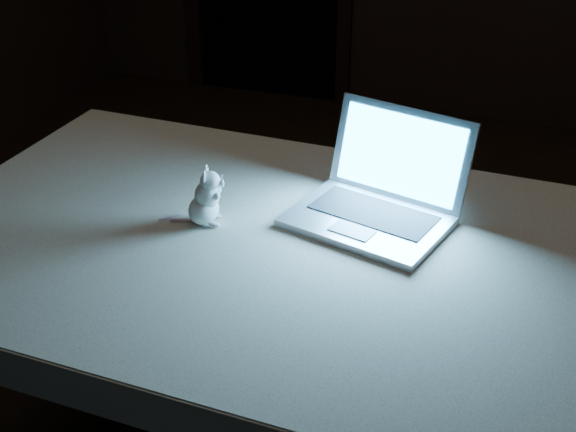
% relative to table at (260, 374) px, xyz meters
% --- Properties ---
extents(floor, '(5.00, 5.00, 0.00)m').
position_rel_table_xyz_m(floor, '(0.04, 0.48, -0.41)').
color(floor, black).
rests_on(floor, ground).
extents(table, '(1.57, 1.05, 0.82)m').
position_rel_table_xyz_m(table, '(0.00, 0.00, 0.00)').
color(table, black).
rests_on(table, floor).
extents(tablecloth, '(1.83, 1.42, 0.10)m').
position_rel_table_xyz_m(tablecloth, '(-0.02, 0.03, 0.37)').
color(tablecloth, beige).
rests_on(tablecloth, table).
extents(laptop, '(0.43, 0.40, 0.25)m').
position_rel_table_xyz_m(laptop, '(0.23, 0.14, 0.54)').
color(laptop, silver).
rests_on(laptop, tablecloth).
extents(plush_mouse, '(0.13, 0.13, 0.14)m').
position_rel_table_xyz_m(plush_mouse, '(-0.14, 0.02, 0.49)').
color(plush_mouse, white).
rests_on(plush_mouse, tablecloth).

